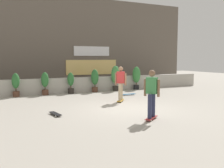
# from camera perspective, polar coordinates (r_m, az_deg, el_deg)

# --- Properties ---
(ground_plane) EXTENTS (48.00, 48.00, 0.00)m
(ground_plane) POSITION_cam_1_polar(r_m,az_deg,el_deg) (10.74, 3.49, -5.51)
(ground_plane) COLOR #A8A093
(planter_wall) EXTENTS (18.00, 0.40, 0.90)m
(planter_wall) POSITION_cam_1_polar(r_m,az_deg,el_deg) (16.13, -6.95, -0.13)
(planter_wall) COLOR #B2ADA3
(planter_wall) RESTS_ON ground
(building_backdrop) EXTENTS (20.00, 2.08, 6.50)m
(building_backdrop) POSITION_cam_1_polar(r_m,az_deg,el_deg) (19.90, -10.79, 8.99)
(building_backdrop) COLOR #60564C
(building_backdrop) RESTS_ON ground
(potted_plant_0) EXTENTS (0.41, 0.41, 1.29)m
(potted_plant_0) POSITION_cam_1_polar(r_m,az_deg,el_deg) (14.87, -20.48, 0.05)
(potted_plant_0) COLOR brown
(potted_plant_0) RESTS_ON ground
(potted_plant_1) EXTENTS (0.41, 0.41, 1.30)m
(potted_plant_1) POSITION_cam_1_polar(r_m,az_deg,el_deg) (15.09, -14.57, 0.34)
(potted_plant_1) COLOR brown
(potted_plant_1) RESTS_ON ground
(potted_plant_2) EXTENTS (0.39, 0.39, 1.24)m
(potted_plant_2) POSITION_cam_1_polar(r_m,az_deg,el_deg) (15.45, -9.09, 0.42)
(potted_plant_2) COLOR #2D2823
(potted_plant_2) RESTS_ON ground
(potted_plant_3) EXTENTS (0.46, 0.46, 1.40)m
(potted_plant_3) POSITION_cam_1_polar(r_m,az_deg,el_deg) (15.94, -3.81, 1.09)
(potted_plant_3) COLOR brown
(potted_plant_3) RESTS_ON ground
(potted_plant_4) EXTENTS (0.56, 0.56, 1.60)m
(potted_plant_4) POSITION_cam_1_polar(r_m,az_deg,el_deg) (16.51, 0.79, 1.76)
(potted_plant_4) COLOR #2D2823
(potted_plant_4) RESTS_ON ground
(potted_plant_5) EXTENTS (0.52, 0.52, 1.52)m
(potted_plant_5) POSITION_cam_1_polar(r_m,az_deg,el_deg) (17.26, 5.40, 1.73)
(potted_plant_5) COLOR black
(potted_plant_5) RESTS_ON ground
(skater_far_left) EXTENTS (0.66, 0.75, 1.70)m
(skater_far_left) POSITION_cam_1_polar(r_m,az_deg,el_deg) (12.33, 1.92, 0.38)
(skater_far_left) COLOR #BF8C26
(skater_far_left) RESTS_ON ground
(skater_by_wall_left) EXTENTS (0.76, 0.64, 1.70)m
(skater_by_wall_left) POSITION_cam_1_polar(r_m,az_deg,el_deg) (8.84, 8.76, -1.84)
(skater_by_wall_left) COLOR maroon
(skater_by_wall_left) RESTS_ON ground
(skateboard_near_camera) EXTENTS (0.80, 0.20, 0.08)m
(skateboard_near_camera) POSITION_cam_1_polar(r_m,az_deg,el_deg) (14.61, 3.71, -2.25)
(skateboard_near_camera) COLOR #266699
(skateboard_near_camera) RESTS_ON ground
(skateboard_aside) EXTENTS (0.31, 0.82, 0.08)m
(skateboard_aside) POSITION_cam_1_polar(r_m,az_deg,el_deg) (9.77, -12.41, -6.41)
(skateboard_aside) COLOR black
(skateboard_aside) RESTS_ON ground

